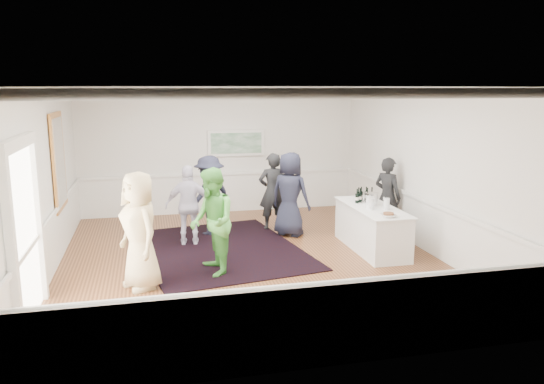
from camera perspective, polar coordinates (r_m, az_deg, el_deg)
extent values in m
plane|color=brown|center=(10.05, -2.31, -7.29)|extent=(8.00, 8.00, 0.00)
cube|color=white|center=(9.52, -2.47, 11.29)|extent=(7.00, 8.00, 0.02)
cube|color=white|center=(9.64, -23.27, 0.82)|extent=(0.02, 8.00, 3.20)
cube|color=white|center=(10.86, 16.09, 2.38)|extent=(0.02, 8.00, 3.20)
cube|color=white|center=(13.56, -5.57, 4.49)|extent=(7.00, 0.02, 3.20)
cube|color=white|center=(5.86, 5.00, -4.63)|extent=(7.00, 0.02, 3.20)
cube|color=#D58A3E|center=(10.87, -21.97, 3.08)|extent=(0.04, 1.25, 1.85)
cube|color=white|center=(10.87, -21.84, 3.09)|extent=(0.01, 1.05, 1.65)
cube|color=white|center=(7.12, -26.16, -6.24)|extent=(0.10, 0.14, 2.40)
cube|color=white|center=(8.67, -23.81, -3.03)|extent=(0.10, 0.14, 2.40)
cube|color=white|center=(7.67, -25.66, 4.78)|extent=(0.10, 1.78, 0.16)
cube|color=white|center=(7.90, -25.11, -4.49)|extent=(0.02, 1.50, 2.40)
cube|color=white|center=(13.55, -3.88, 5.28)|extent=(1.44, 0.05, 0.66)
cube|color=#296F3E|center=(13.52, -3.86, 5.26)|extent=(1.30, 0.01, 0.52)
cube|color=black|center=(10.68, -5.60, -6.14)|extent=(3.56, 4.33, 0.02)
cube|color=white|center=(10.72, 10.66, -3.87)|extent=(0.76, 2.10, 0.86)
cube|color=white|center=(10.62, 10.75, -1.61)|extent=(0.82, 2.16, 0.02)
imported|color=black|center=(11.69, 12.31, -0.50)|extent=(0.68, 0.75, 1.72)
imported|color=#CCB37F|center=(8.69, -14.04, -4.06)|extent=(0.95, 1.10, 1.90)
imported|color=#56B94A|center=(9.12, -6.45, -3.21)|extent=(0.79, 0.97, 1.85)
imported|color=silver|center=(10.90, -8.89, -1.43)|extent=(1.00, 0.50, 1.64)
imported|color=#1D1F30|center=(11.61, -6.73, -0.35)|extent=(1.29, 1.19, 1.74)
imported|color=black|center=(11.93, 0.05, 0.06)|extent=(0.65, 0.44, 1.75)
imported|color=#1D1F30|center=(11.44, 1.95, -0.24)|extent=(1.05, 1.03, 1.83)
cylinder|color=#70AD3D|center=(10.33, 10.57, -1.22)|extent=(0.12, 0.12, 0.24)
cylinder|color=#C93B5D|center=(10.39, 12.22, -1.22)|extent=(0.12, 0.12, 0.24)
cylinder|color=#61B540|center=(10.52, 10.40, -0.99)|extent=(0.12, 0.12, 0.24)
cylinder|color=silver|center=(10.75, 10.64, -0.76)|extent=(0.26, 0.26, 0.24)
imported|color=white|center=(9.85, 12.42, -2.43)|extent=(0.28, 0.28, 0.07)
cylinder|color=brown|center=(9.84, 12.43, -2.32)|extent=(0.19, 0.19, 0.04)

